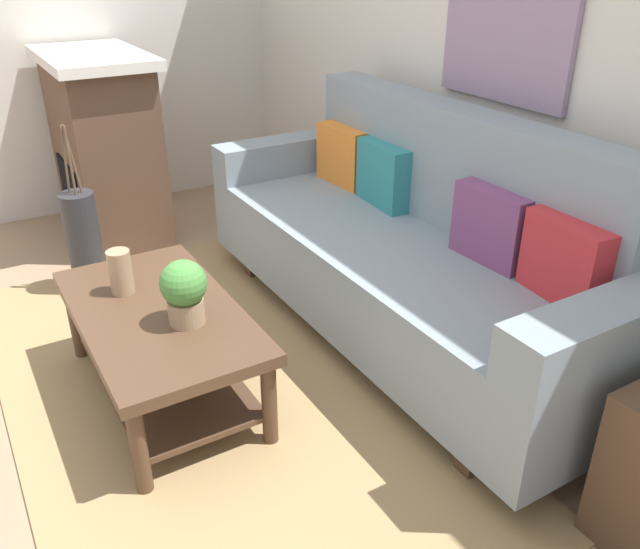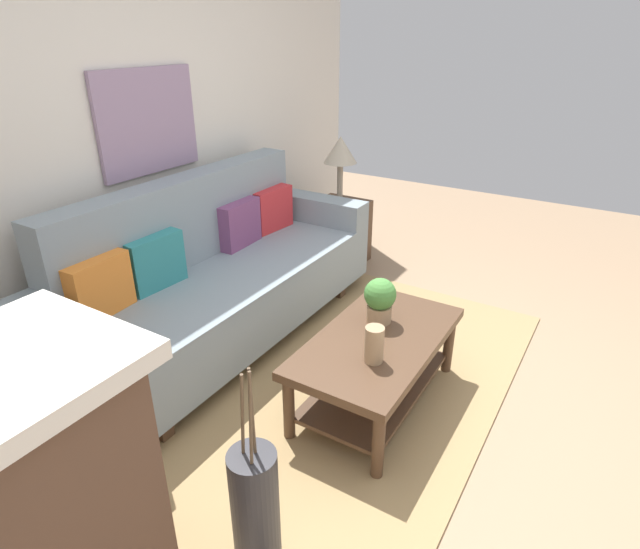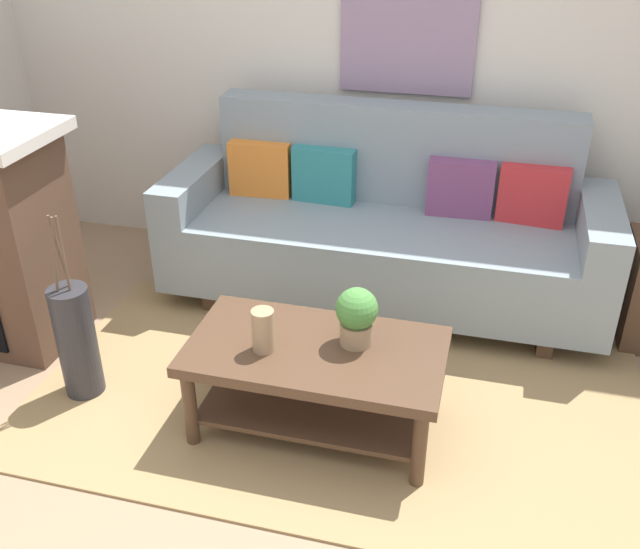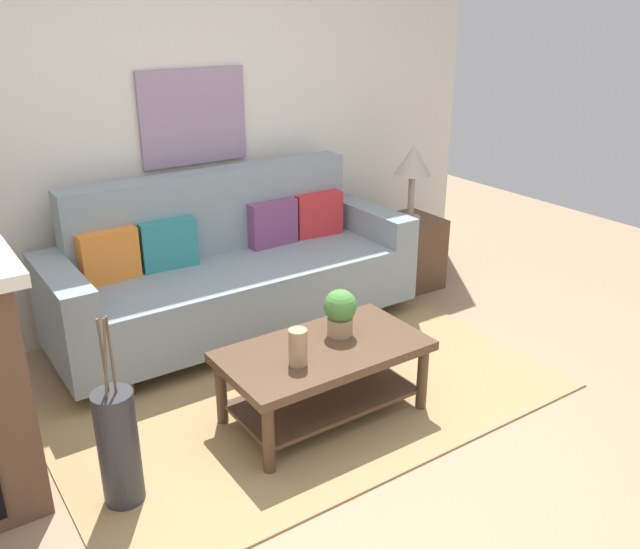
% 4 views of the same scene
% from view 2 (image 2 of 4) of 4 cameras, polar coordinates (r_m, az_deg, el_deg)
% --- Properties ---
extents(ground_plane, '(8.95, 8.95, 0.00)m').
position_cam_2_polar(ground_plane, '(3.01, 12.20, -15.06)').
color(ground_plane, '#9E7F60').
extents(wall_back, '(4.95, 0.10, 2.70)m').
position_cam_2_polar(wall_back, '(3.55, -19.51, 14.68)').
color(wall_back, silver).
rests_on(wall_back, ground_plane).
extents(area_rug, '(2.84, 1.60, 0.01)m').
position_cam_2_polar(area_rug, '(3.15, 3.50, -12.18)').
color(area_rug, '#A38456').
rests_on(area_rug, ground_plane).
extents(couch, '(2.44, 0.84, 1.08)m').
position_cam_2_polar(couch, '(3.47, -11.11, -0.58)').
color(couch, gray).
rests_on(couch, ground_plane).
extents(throw_pillow_orange, '(0.37, 0.14, 0.32)m').
position_cam_2_polar(throw_pillow_orange, '(3.01, -23.11, -1.27)').
color(throw_pillow_orange, orange).
rests_on(throw_pillow_orange, couch).
extents(throw_pillow_teal, '(0.37, 0.14, 0.32)m').
position_cam_2_polar(throw_pillow_teal, '(3.22, -17.70, 1.34)').
color(throw_pillow_teal, teal).
rests_on(throw_pillow_teal, couch).
extents(throw_pillow_plum, '(0.36, 0.13, 0.32)m').
position_cam_2_polar(throw_pillow_plum, '(3.72, -8.90, 5.53)').
color(throw_pillow_plum, '#7A4270').
rests_on(throw_pillow_plum, couch).
extents(throw_pillow_crimson, '(0.37, 0.15, 0.32)m').
position_cam_2_polar(throw_pillow_crimson, '(4.01, -5.35, 7.18)').
color(throw_pillow_crimson, red).
rests_on(throw_pillow_crimson, couch).
extents(coffee_table, '(1.10, 0.60, 0.43)m').
position_cam_2_polar(coffee_table, '(2.88, 6.28, -8.83)').
color(coffee_table, '#513826').
rests_on(coffee_table, ground_plane).
extents(tabletop_vase, '(0.10, 0.10, 0.19)m').
position_cam_2_polar(tabletop_vase, '(2.58, 5.99, -7.67)').
color(tabletop_vase, tan).
rests_on(tabletop_vase, coffee_table).
extents(potted_plant_tabletop, '(0.18, 0.18, 0.26)m').
position_cam_2_polar(potted_plant_tabletop, '(2.89, 6.61, -2.70)').
color(potted_plant_tabletop, tan).
rests_on(potted_plant_tabletop, coffee_table).
extents(side_table, '(0.44, 0.44, 0.56)m').
position_cam_2_polar(side_table, '(4.64, 2.11, 4.60)').
color(side_table, '#513826').
rests_on(side_table, ground_plane).
extents(table_lamp, '(0.28, 0.28, 0.57)m').
position_cam_2_polar(table_lamp, '(4.43, 2.26, 13.26)').
color(table_lamp, gray).
rests_on(table_lamp, side_table).
extents(floor_vase, '(0.18, 0.18, 0.57)m').
position_cam_2_polar(floor_vase, '(2.15, -7.09, -24.61)').
color(floor_vase, '#2D2D33').
rests_on(floor_vase, ground_plane).
extents(floor_vase_branch_a, '(0.01, 0.02, 0.36)m').
position_cam_2_polar(floor_vase_branch_a, '(1.83, -7.50, -14.78)').
color(floor_vase_branch_a, brown).
rests_on(floor_vase_branch_a, floor_vase).
extents(floor_vase_branch_b, '(0.03, 0.05, 0.36)m').
position_cam_2_polar(floor_vase_branch_b, '(1.82, -8.54, -15.08)').
color(floor_vase_branch_b, brown).
rests_on(floor_vase_branch_b, floor_vase).
extents(floor_vase_branch_c, '(0.05, 0.02, 0.36)m').
position_cam_2_polar(floor_vase_branch_c, '(1.80, -7.65, -15.49)').
color(floor_vase_branch_c, brown).
rests_on(floor_vase_branch_c, floor_vase).
extents(framed_painting, '(0.76, 0.03, 0.63)m').
position_cam_2_polar(framed_painting, '(3.51, -18.37, 15.68)').
color(framed_painting, gray).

